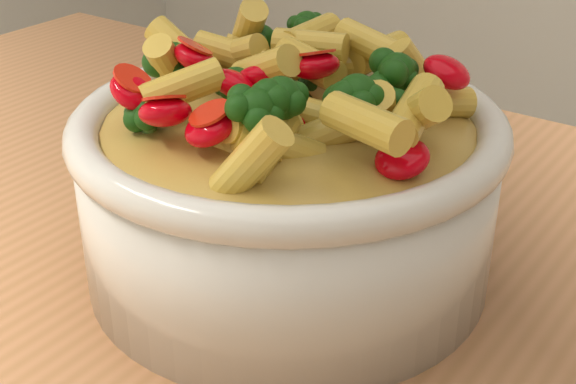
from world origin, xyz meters
The scene contains 2 objects.
serving_bowl centered at (-0.04, 0.07, 0.95)m, with size 0.25×0.25×0.11m.
pasta_salad centered at (-0.04, 0.07, 1.02)m, with size 0.20×0.20×0.04m.
Camera 1 is at (0.21, -0.27, 1.18)m, focal length 50.00 mm.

